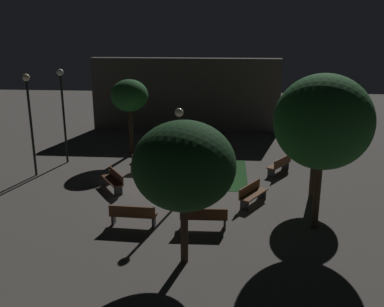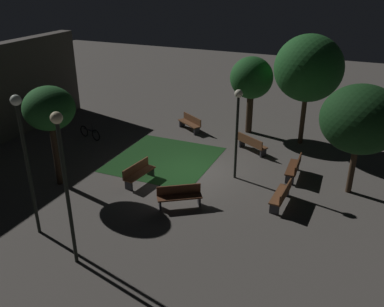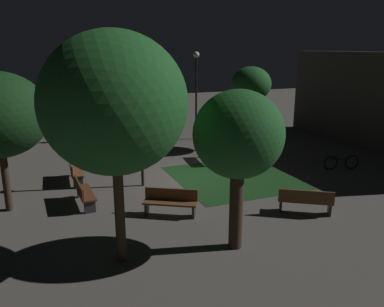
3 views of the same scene
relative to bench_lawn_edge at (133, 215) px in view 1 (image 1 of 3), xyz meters
name	(u,v)px [view 1 (image 1 of 3)]	position (x,y,z in m)	size (l,w,h in m)	color
ground_plane	(181,185)	(1.36, 4.56, -0.48)	(60.00, 60.00, 0.00)	#56514C
grass_lawn	(197,173)	(2.04, 6.38, -0.48)	(5.14, 4.87, 0.01)	#194219
bench_lawn_edge	(133,215)	(0.00, 0.00, 0.00)	(1.82, 0.57, 0.88)	brown
bench_path_side	(204,217)	(2.73, 0.00, 0.00)	(1.81, 0.53, 0.88)	#512D19
bench_back_row	(252,193)	(4.68, 2.59, 0.00)	(1.34, 1.79, 0.88)	brown
bench_corner	(147,164)	(-0.58, 6.35, 0.00)	(1.85, 0.72, 0.88)	brown
bench_near_trees	(114,180)	(-1.72, 3.80, 0.00)	(1.39, 1.77, 0.88)	brown
bench_front_left	(280,164)	(6.34, 6.81, 0.00)	(1.39, 1.77, 0.88)	brown
tree_near_wall	(129,96)	(-2.11, 9.54, 3.02)	(2.15, 2.15, 4.47)	#2D2116
tree_lawn_side	(323,122)	(6.95, 0.44, 3.66)	(3.54, 3.54, 5.88)	#423021
tree_right_canopy	(184,166)	(2.23, -2.44, 2.83)	(3.24, 3.24, 4.73)	#38281C
tree_back_left	(318,128)	(7.45, 3.55, 2.71)	(2.41, 2.41, 4.42)	#38281C
lamp_post_plaza_west	(179,139)	(1.54, 2.49, 2.39)	(0.36, 0.36, 4.18)	black
lamp_post_near_wall	(63,101)	(-5.41, 7.76, 2.99)	(0.36, 0.36, 5.20)	black
lamp_post_plaza_east	(29,109)	(-6.24, 5.45, 2.99)	(0.36, 0.36, 5.20)	black
bicycle	(216,142)	(2.88, 11.50, -0.14)	(0.50, 1.64, 0.93)	black
building_wall_backdrop	(185,95)	(0.52, 15.88, 2.12)	(13.38, 0.80, 5.21)	#4C4742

